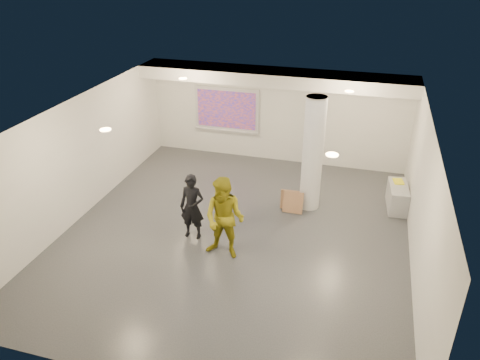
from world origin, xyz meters
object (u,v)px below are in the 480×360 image
(projection_screen, at_px, (227,110))
(woman, at_px, (192,207))
(column, at_px, (313,154))
(credenza, at_px, (397,197))
(man, at_px, (225,219))

(projection_screen, relative_size, woman, 1.32)
(column, height_order, projection_screen, column)
(credenza, height_order, woman, woman)
(projection_screen, distance_m, man, 5.61)
(column, bearing_deg, woman, -138.26)
(column, relative_size, projection_screen, 1.43)
(column, bearing_deg, credenza, 13.98)
(column, relative_size, woman, 1.88)
(column, height_order, woman, column)
(projection_screen, xyz_separation_m, credenza, (5.32, -2.10, -1.21))
(credenza, bearing_deg, woman, -154.53)
(projection_screen, bearing_deg, man, -73.10)
(column, distance_m, credenza, 2.57)
(column, bearing_deg, projection_screen, 139.44)
(woman, height_order, man, man)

